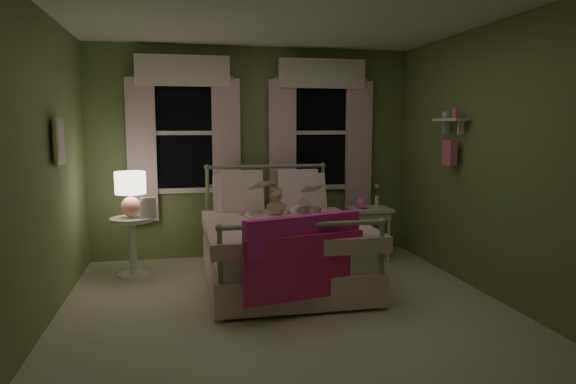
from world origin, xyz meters
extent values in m
plane|color=beige|center=(0.00, 0.00, 0.00)|extent=(4.20, 4.20, 0.00)
plane|color=white|center=(0.00, 0.00, 2.60)|extent=(4.20, 4.20, 0.00)
plane|color=olive|center=(0.00, 2.10, 1.30)|extent=(4.00, 0.00, 4.00)
plane|color=olive|center=(0.00, -2.10, 1.30)|extent=(4.00, 0.00, 4.00)
plane|color=olive|center=(-2.00, 0.00, 1.30)|extent=(0.00, 4.20, 4.20)
plane|color=olive|center=(2.00, 0.00, 1.30)|extent=(0.00, 4.20, 4.20)
cube|color=white|center=(0.11, 0.84, 0.42)|extent=(1.44, 1.94, 0.26)
cube|color=white|center=(0.11, 0.84, 0.18)|extent=(1.54, 2.02, 0.30)
cube|color=white|center=(0.11, 0.69, 0.60)|extent=(1.58, 1.75, 0.14)
cylinder|color=#9EB793|center=(-0.58, 0.84, 0.30)|extent=(0.04, 1.90, 0.04)
cylinder|color=#9EB793|center=(0.80, 0.84, 0.30)|extent=(0.04, 1.90, 0.04)
cylinder|color=#9EB793|center=(-0.60, 1.81, 0.57)|extent=(0.04, 0.04, 1.15)
cylinder|color=#9EB793|center=(0.82, 1.81, 0.57)|extent=(0.04, 0.04, 1.15)
sphere|color=#9EB793|center=(-0.60, 1.81, 1.15)|extent=(0.07, 0.07, 0.07)
sphere|color=#9EB793|center=(0.82, 1.81, 1.15)|extent=(0.07, 0.07, 0.07)
cylinder|color=#9EB793|center=(0.11, 1.81, 1.15)|extent=(1.42, 0.04, 0.04)
cylinder|color=#9EB793|center=(0.11, 1.81, 0.93)|extent=(1.38, 0.03, 0.03)
cylinder|color=#9EB793|center=(-0.60, -0.13, 0.40)|extent=(0.04, 0.04, 0.80)
cylinder|color=#9EB793|center=(0.82, -0.13, 0.40)|extent=(0.04, 0.04, 0.80)
sphere|color=#9EB793|center=(-0.60, -0.13, 0.80)|extent=(0.07, 0.07, 0.07)
sphere|color=#9EB793|center=(0.82, -0.13, 0.80)|extent=(0.07, 0.07, 0.07)
cylinder|color=#9EB793|center=(0.11, -0.13, 0.80)|extent=(1.42, 0.04, 0.04)
cube|color=white|center=(-0.27, 1.54, 0.80)|extent=(0.55, 0.32, 0.57)
cube|color=white|center=(0.49, 1.54, 0.80)|extent=(0.55, 0.32, 0.57)
cube|color=white|center=(-0.22, 1.54, 0.88)|extent=(0.48, 0.30, 0.51)
cube|color=white|center=(0.44, 1.54, 0.88)|extent=(0.48, 0.30, 0.51)
cube|color=#E62DA9|center=(0.11, -0.13, 0.72)|extent=(1.08, 0.43, 0.32)
cube|color=#E52C75|center=(0.11, -0.20, 0.45)|extent=(1.08, 0.27, 0.55)
imported|color=#F7D1DD|center=(-0.17, 1.29, 0.94)|extent=(0.29, 0.20, 0.73)
imported|color=#F7D1DD|center=(0.39, 1.29, 0.95)|extent=(0.43, 0.38, 0.75)
imported|color=beige|center=(-0.17, 1.04, 0.96)|extent=(0.23, 0.18, 0.26)
imported|color=beige|center=(0.39, 1.04, 0.92)|extent=(0.20, 0.12, 0.26)
sphere|color=tan|center=(0.11, 1.14, 0.75)|extent=(0.17, 0.17, 0.17)
sphere|color=tan|center=(0.11, 1.12, 0.89)|extent=(0.13, 0.13, 0.13)
sphere|color=tan|center=(0.07, 1.12, 0.95)|extent=(0.05, 0.05, 0.05)
sphere|color=tan|center=(0.16, 1.12, 0.95)|extent=(0.05, 0.05, 0.05)
sphere|color=tan|center=(0.03, 1.11, 0.77)|extent=(0.07, 0.07, 0.07)
sphere|color=tan|center=(0.19, 1.11, 0.77)|extent=(0.07, 0.07, 0.07)
sphere|color=#8C6B51|center=(0.11, 1.07, 0.89)|extent=(0.04, 0.04, 0.04)
cylinder|color=white|center=(-1.44, 1.40, 0.63)|extent=(0.46, 0.46, 0.04)
cylinder|color=white|center=(-1.44, 1.40, 0.32)|extent=(0.08, 0.08, 0.60)
cylinder|color=white|center=(-1.44, 1.40, 0.01)|extent=(0.34, 0.34, 0.03)
sphere|color=#EC9D8B|center=(-1.44, 1.40, 0.77)|extent=(0.22, 0.22, 0.22)
cylinder|color=pink|center=(-1.44, 1.40, 0.89)|extent=(0.03, 0.03, 0.13)
cylinder|color=#FFEAC6|center=(-1.44, 1.40, 1.03)|extent=(0.33, 0.33, 0.24)
imported|color=beige|center=(-1.34, 1.32, 0.66)|extent=(0.17, 0.23, 0.02)
cube|color=white|center=(1.32, 1.52, 0.63)|extent=(0.50, 0.40, 0.04)
cube|color=white|center=(1.32, 1.52, 0.56)|extent=(0.44, 0.34, 0.08)
cylinder|color=white|center=(1.12, 1.37, 0.31)|extent=(0.04, 0.04, 0.60)
cylinder|color=white|center=(1.52, 1.37, 0.31)|extent=(0.04, 0.04, 0.60)
cylinder|color=white|center=(1.12, 1.67, 0.31)|extent=(0.04, 0.04, 0.60)
cylinder|color=white|center=(1.52, 1.67, 0.31)|extent=(0.04, 0.04, 0.60)
sphere|color=pink|center=(1.22, 1.52, 0.71)|extent=(0.14, 0.14, 0.14)
cube|color=pink|center=(1.22, 1.43, 0.69)|extent=(0.11, 0.07, 0.04)
cylinder|color=white|center=(1.44, 1.57, 0.72)|extent=(0.05, 0.05, 0.14)
cylinder|color=#4C7F3F|center=(1.44, 1.57, 0.83)|extent=(0.01, 0.01, 0.12)
sphere|color=pink|center=(1.44, 1.57, 0.90)|extent=(0.06, 0.06, 0.06)
cube|color=black|center=(-0.85, 2.08, 1.55)|extent=(0.76, 0.02, 1.35)
cube|color=white|center=(-0.85, 2.06, 2.25)|extent=(0.84, 0.05, 0.06)
cube|color=white|center=(-0.85, 2.06, 0.85)|extent=(0.84, 0.05, 0.06)
cube|color=white|center=(-1.25, 2.06, 1.55)|extent=(0.06, 0.05, 1.40)
cube|color=white|center=(-0.45, 2.06, 1.55)|extent=(0.06, 0.05, 1.40)
cube|color=white|center=(-0.85, 2.06, 1.55)|extent=(0.76, 0.04, 0.05)
cube|color=silver|center=(-1.35, 2.02, 1.35)|extent=(0.34, 0.06, 1.70)
cube|color=silver|center=(-0.35, 2.02, 1.35)|extent=(0.34, 0.06, 1.70)
cube|color=white|center=(-0.85, 2.00, 2.28)|extent=(1.10, 0.08, 0.36)
cylinder|color=white|center=(-0.85, 2.04, 2.22)|extent=(1.20, 0.03, 0.03)
cube|color=black|center=(0.85, 2.08, 1.55)|extent=(0.76, 0.02, 1.35)
cube|color=white|center=(0.85, 2.06, 2.25)|extent=(0.84, 0.05, 0.06)
cube|color=white|center=(0.85, 2.06, 0.85)|extent=(0.84, 0.05, 0.06)
cube|color=white|center=(0.45, 2.06, 1.55)|extent=(0.06, 0.05, 1.40)
cube|color=white|center=(1.25, 2.06, 1.55)|extent=(0.06, 0.05, 1.40)
cube|color=white|center=(0.85, 2.06, 1.55)|extent=(0.76, 0.04, 0.05)
cube|color=white|center=(0.35, 2.02, 1.35)|extent=(0.34, 0.06, 1.70)
cube|color=silver|center=(1.35, 2.02, 1.35)|extent=(0.34, 0.06, 1.70)
cube|color=white|center=(0.85, 2.00, 2.28)|extent=(1.10, 0.08, 0.36)
cylinder|color=white|center=(0.85, 2.04, 2.22)|extent=(1.20, 0.03, 0.03)
cube|color=white|center=(1.89, 0.70, 1.70)|extent=(0.15, 0.50, 0.03)
cube|color=white|center=(1.93, 0.55, 1.62)|extent=(0.06, 0.03, 0.14)
cube|color=white|center=(1.93, 0.85, 1.62)|extent=(0.06, 0.03, 0.14)
cylinder|color=pink|center=(1.89, 0.60, 1.77)|extent=(0.06, 0.06, 0.10)
sphere|color=white|center=(1.89, 0.80, 1.75)|extent=(0.08, 0.08, 0.08)
cube|color=pink|center=(1.90, 0.70, 1.35)|extent=(0.08, 0.18, 0.26)
cube|color=beige|center=(-1.95, 0.60, 1.50)|extent=(0.03, 0.32, 0.42)
cube|color=silver|center=(-1.94, 0.60, 1.50)|extent=(0.01, 0.25, 0.34)
camera|label=1|loc=(-0.89, -4.29, 1.63)|focal=32.00mm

